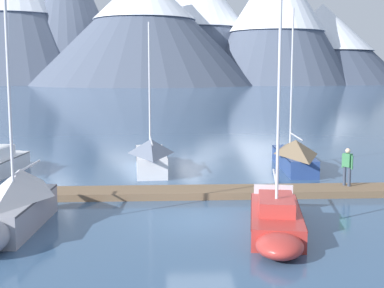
% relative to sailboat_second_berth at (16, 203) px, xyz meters
% --- Properties ---
extents(ground_plane, '(700.00, 700.00, 0.00)m').
position_rel_sailboat_second_berth_xyz_m(ground_plane, '(6.34, 0.80, -0.95)').
color(ground_plane, '#38567A').
extents(mountain_west_summit, '(85.76, 85.76, 66.16)m').
position_rel_sailboat_second_berth_xyz_m(mountain_west_summit, '(-62.57, 234.09, 34.39)').
color(mountain_west_summit, slate).
rests_on(mountain_west_summit, ground).
extents(mountain_central_massif, '(57.72, 57.72, 67.67)m').
position_rel_sailboat_second_berth_xyz_m(mountain_central_massif, '(-38.97, 233.75, 33.99)').
color(mountain_central_massif, slate).
rests_on(mountain_central_massif, ground).
extents(mountain_shoulder_ridge, '(93.94, 93.94, 45.91)m').
position_rel_sailboat_second_berth_xyz_m(mountain_shoulder_ridge, '(-2.35, 206.64, 23.03)').
color(mountain_shoulder_ridge, '#4C566B').
rests_on(mountain_shoulder_ridge, ground).
extents(mountain_east_summit, '(78.70, 78.70, 54.61)m').
position_rel_sailboat_second_berth_xyz_m(mountain_east_summit, '(21.15, 233.60, 28.20)').
color(mountain_east_summit, '#424C60').
rests_on(mountain_east_summit, ground).
extents(mountain_rear_spur, '(65.64, 65.64, 54.74)m').
position_rel_sailboat_second_berth_xyz_m(mountain_rear_spur, '(53.91, 213.87, 28.49)').
color(mountain_rear_spur, '#4C566B').
rests_on(mountain_rear_spur, ground).
extents(mountain_north_horn, '(75.13, 75.13, 35.97)m').
position_rel_sailboat_second_berth_xyz_m(mountain_north_horn, '(77.76, 227.96, 18.39)').
color(mountain_north_horn, '#424C60').
rests_on(mountain_north_horn, ground).
extents(dock, '(24.27, 1.91, 0.30)m').
position_rel_sailboat_second_berth_xyz_m(dock, '(6.34, 4.80, -0.80)').
color(dock, brown).
rests_on(dock, ground).
extents(sailboat_second_berth, '(1.93, 6.25, 7.77)m').
position_rel_sailboat_second_berth_xyz_m(sailboat_second_berth, '(0.00, 0.00, 0.00)').
color(sailboat_second_berth, '#93939E').
rests_on(sailboat_second_berth, ground).
extents(sailboat_mid_dock_port, '(2.02, 6.85, 8.02)m').
position_rel_sailboat_second_berth_xyz_m(sailboat_mid_dock_port, '(4.30, 11.14, -0.10)').
color(sailboat_mid_dock_port, white).
rests_on(sailboat_mid_dock_port, ground).
extents(sailboat_mid_dock_starboard, '(2.52, 6.27, 7.72)m').
position_rel_sailboat_second_berth_xyz_m(sailboat_mid_dock_starboard, '(8.72, -0.93, -0.46)').
color(sailboat_mid_dock_starboard, '#B2332D').
rests_on(sailboat_mid_dock_starboard, ground).
extents(sailboat_far_berth, '(1.97, 7.23, 8.86)m').
position_rel_sailboat_second_berth_xyz_m(sailboat_far_berth, '(12.23, 11.15, -0.13)').
color(sailboat_far_berth, navy).
rests_on(sailboat_far_berth, ground).
extents(person_on_dock, '(0.39, 0.51, 1.69)m').
position_rel_sailboat_second_berth_xyz_m(person_on_dock, '(13.17, 5.09, 0.31)').
color(person_on_dock, '#384256').
rests_on(person_on_dock, dock).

